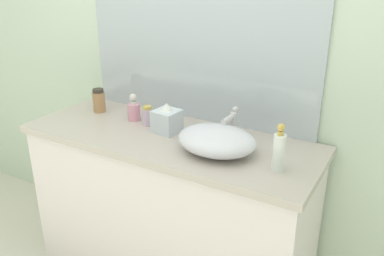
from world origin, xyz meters
TOP-DOWN VIEW (x-y plane):
  - bathroom_wall_rear at (0.00, 0.73)m, footprint 6.00×0.06m
  - vanity_counter at (0.07, 0.40)m, footprint 1.54×0.58m
  - wall_mirror_panel at (0.07, 0.69)m, footprint 1.35×0.01m
  - sink_basin at (0.37, 0.35)m, footprint 0.37×0.30m
  - faucet at (0.37, 0.51)m, footprint 0.03×0.15m
  - soap_dispenser at (-0.21, 0.49)m, footprint 0.07×0.07m
  - lotion_bottle at (-0.10, 0.47)m, footprint 0.05×0.05m
  - perfume_bottle at (-0.47, 0.50)m, footprint 0.07×0.07m
  - spray_can at (0.67, 0.32)m, footprint 0.05×0.05m
  - tissue_box at (0.04, 0.44)m, footprint 0.14×0.14m

SIDE VIEW (x-z plane):
  - vanity_counter at x=0.07m, z-range 0.00..0.88m
  - lotion_bottle at x=-0.10m, z-range 0.87..0.98m
  - soap_dispenser at x=-0.21m, z-range 0.86..1.01m
  - sink_basin at x=0.37m, z-range 0.87..1.00m
  - tissue_box at x=0.04m, z-range 0.86..1.02m
  - perfume_bottle at x=-0.47m, z-range 0.87..1.01m
  - spray_can at x=0.67m, z-range 0.86..1.07m
  - faucet at x=0.37m, z-range 0.89..1.05m
  - bathroom_wall_rear at x=0.00m, z-range 0.00..2.60m
  - wall_mirror_panel at x=0.07m, z-range 0.87..2.07m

